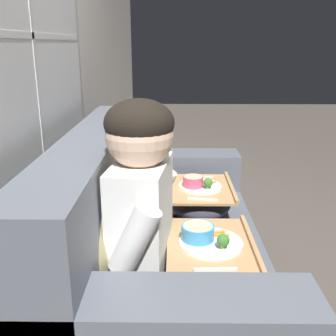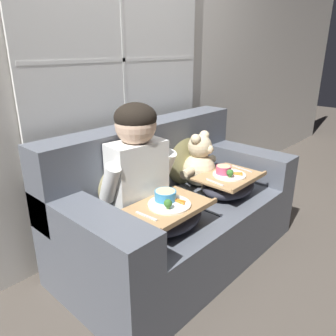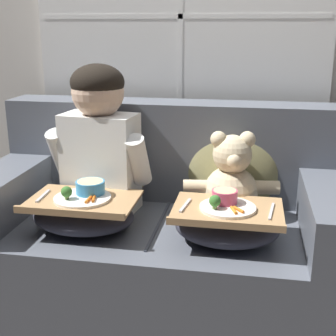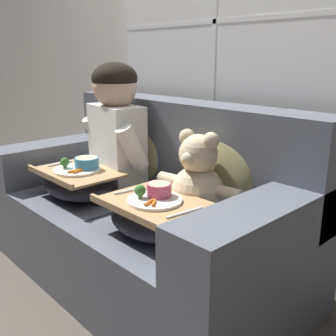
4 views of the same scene
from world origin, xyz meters
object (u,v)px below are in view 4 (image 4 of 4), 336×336
couch (151,216)px  child_figure (116,120)px  throw_pillow_behind_child (138,147)px  lap_tray_teddy (155,216)px  throw_pillow_behind_teddy (219,168)px  teddy_bear (197,182)px  lap_tray_child (78,182)px

couch → child_figure: child_figure is taller
throw_pillow_behind_child → lap_tray_teddy: size_ratio=1.02×
child_figure → lap_tray_teddy: child_figure is taller
throw_pillow_behind_child → throw_pillow_behind_teddy: size_ratio=0.96×
child_figure → lap_tray_teddy: 0.71m
couch → teddy_bear: bearing=2.9°
throw_pillow_behind_teddy → lap_tray_teddy: bearing=-90.1°
throw_pillow_behind_teddy → child_figure: (-0.60, -0.15, 0.17)m
throw_pillow_behind_child → lap_tray_child: size_ratio=0.98×
couch → child_figure: 0.55m
lap_tray_child → lap_tray_teddy: 0.60m
throw_pillow_behind_child → teddy_bear: (0.60, -0.15, -0.03)m
teddy_bear → lap_tray_teddy: 0.27m
couch → lap_tray_teddy: bearing=-38.0°
child_figure → teddy_bear: size_ratio=1.57×
lap_tray_child → lap_tray_teddy: size_ratio=1.04×
teddy_bear → throw_pillow_behind_child: bearing=165.7°
couch → teddy_bear: couch is taller
throw_pillow_behind_child → child_figure: size_ratio=0.66×
throw_pillow_behind_child → lap_tray_child: throw_pillow_behind_child is taller
couch → lap_tray_child: couch is taller
couch → child_figure: bearing=176.3°
throw_pillow_behind_child → throw_pillow_behind_teddy: throw_pillow_behind_teddy is taller
throw_pillow_behind_teddy → lap_tray_child: size_ratio=1.03×
throw_pillow_behind_teddy → lap_tray_child: (-0.60, -0.40, -0.12)m
lap_tray_child → teddy_bear: bearing=22.4°
teddy_bear → couch: bearing=-177.1°
throw_pillow_behind_teddy → child_figure: size_ratio=0.68×
child_figure → lap_tray_child: 0.39m
throw_pillow_behind_teddy → teddy_bear: 0.16m
throw_pillow_behind_teddy → lap_tray_teddy: 0.42m
throw_pillow_behind_teddy → lap_tray_teddy: (-0.00, -0.40, -0.13)m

